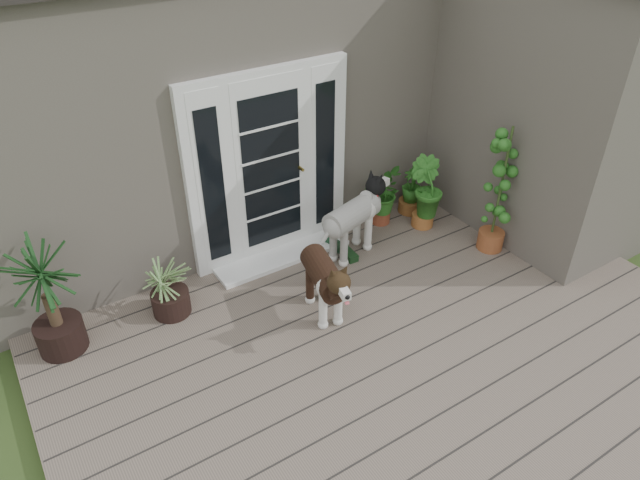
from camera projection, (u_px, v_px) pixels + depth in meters
deck at (406, 362)px, 5.43m from camera, size 6.20×4.60×0.12m
house_main at (207, 78)px, 7.54m from camera, size 7.40×4.00×3.10m
house_wing at (552, 110)px, 6.63m from camera, size 1.60×2.40×3.10m
door_unit at (270, 167)px, 6.22m from camera, size 1.90×0.14×2.15m
door_step at (282, 255)px, 6.68m from camera, size 1.60×0.40×0.05m
brindle_dog at (324, 284)px, 5.70m from camera, size 0.56×0.94×0.73m
white_dog at (352, 225)px, 6.53m from camera, size 1.01×0.64×0.78m
spider_plant at (168, 286)px, 5.72m from camera, size 0.79×0.79×0.68m
yucca at (48, 298)px, 5.16m from camera, size 1.11×1.11×1.21m
herb_a at (381, 200)px, 7.14m from camera, size 0.70×0.70×0.63m
herb_b at (425, 201)px, 7.06m from camera, size 0.58×0.58×0.69m
herb_c at (411, 195)px, 7.40m from camera, size 0.33×0.33×0.48m
sapling at (501, 189)px, 6.40m from camera, size 0.62×0.62×1.59m
clog_left at (334, 243)px, 6.84m from camera, size 0.21×0.36×0.10m
clog_right at (348, 253)px, 6.68m from camera, size 0.18×0.35×0.10m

